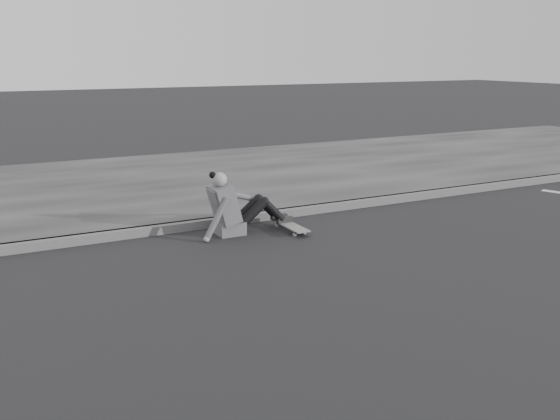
{
  "coord_description": "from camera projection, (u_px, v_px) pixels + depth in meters",
  "views": [
    {
      "loc": [
        -5.13,
        -5.4,
        2.37
      ],
      "look_at": [
        -1.68,
        1.22,
        0.5
      ],
      "focal_mm": 40.0,
      "sensor_mm": 36.0,
      "label": 1
    }
  ],
  "objects": [
    {
      "name": "sidewalk",
      "position": [
        253.0,
        174.0,
        12.32
      ],
      "size": [
        24.0,
        6.0,
        0.12
      ],
      "primitive_type": "cube",
      "color": "#353535",
      "rests_on": "ground"
    },
    {
      "name": "seated_woman",
      "position": [
        234.0,
        208.0,
        8.39
      ],
      "size": [
        1.38,
        0.46,
        0.88
      ],
      "color": "#525255",
      "rests_on": "ground"
    },
    {
      "name": "curb",
      "position": [
        335.0,
        206.0,
        9.73
      ],
      "size": [
        24.0,
        0.16,
        0.12
      ],
      "primitive_type": "cube",
      "color": "#545454",
      "rests_on": "ground"
    },
    {
      "name": "skateboard",
      "position": [
        290.0,
        226.0,
        8.58
      ],
      "size": [
        0.2,
        0.78,
        0.09
      ],
      "color": "gray",
      "rests_on": "ground"
    },
    {
      "name": "ground",
      "position": [
        450.0,
        256.0,
        7.52
      ],
      "size": [
        80.0,
        80.0,
        0.0
      ],
      "primitive_type": "plane",
      "color": "black",
      "rests_on": "ground"
    }
  ]
}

